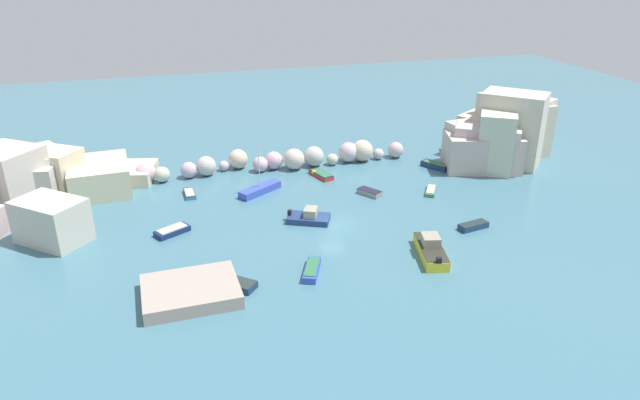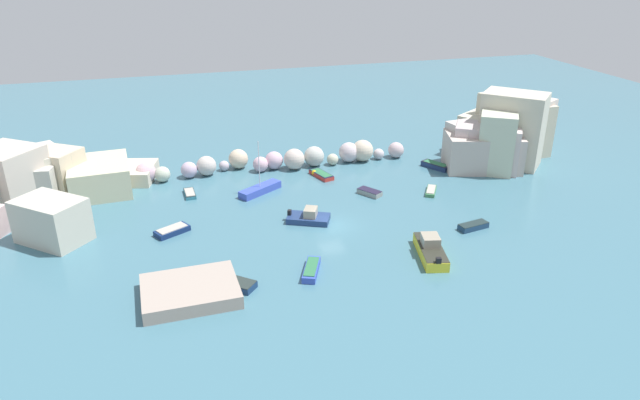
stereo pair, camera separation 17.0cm
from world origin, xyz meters
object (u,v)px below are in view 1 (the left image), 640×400
at_px(moored_boat_4, 321,175).
at_px(moored_boat_0, 260,189).
at_px(channel_buoy, 314,173).
at_px(moored_boat_10, 369,192).
at_px(moored_boat_11, 312,269).
at_px(moored_boat_8, 190,194).
at_px(moored_boat_9, 431,249).
at_px(moored_boat_5, 431,191).
at_px(moored_boat_6, 172,231).
at_px(moored_boat_2, 473,226).
at_px(moored_boat_7, 435,165).
at_px(moored_boat_1, 234,283).
at_px(stone_dock, 191,291).
at_px(moored_boat_3, 309,217).

bearing_deg(moored_boat_4, moored_boat_0, 92.70).
distance_m(channel_buoy, moored_boat_10, 8.75).
bearing_deg(channel_buoy, moored_boat_11, -106.56).
distance_m(moored_boat_4, moored_boat_11, 22.52).
height_order(moored_boat_8, moored_boat_9, moored_boat_9).
relative_size(moored_boat_5, moored_boat_10, 1.08).
relative_size(channel_buoy, moored_boat_5, 0.20).
bearing_deg(moored_boat_9, moored_boat_4, 23.87).
relative_size(moored_boat_4, moored_boat_6, 1.07).
bearing_deg(moored_boat_11, moored_boat_2, 124.90).
bearing_deg(moored_boat_4, moored_boat_5, -144.46).
relative_size(moored_boat_0, moored_boat_11, 1.55).
distance_m(moored_boat_7, moored_boat_8, 30.49).
bearing_deg(moored_boat_8, moored_boat_1, -176.78).
xyz_separation_m(stone_dock, moored_boat_4, (17.52, 22.19, -0.28)).
xyz_separation_m(moored_boat_1, moored_boat_9, (17.81, 0.04, 0.36)).
relative_size(moored_boat_4, moored_boat_9, 0.63).
distance_m(stone_dock, moored_boat_1, 3.63).
height_order(moored_boat_3, moored_boat_10, moored_boat_3).
relative_size(moored_boat_5, moored_boat_6, 0.88).
distance_m(channel_buoy, moored_boat_2, 21.60).
height_order(moored_boat_5, moored_boat_7, moored_boat_7).
bearing_deg(moored_boat_1, moored_boat_2, 50.59).
bearing_deg(moored_boat_7, moored_boat_0, -114.24).
xyz_separation_m(moored_boat_0, moored_boat_10, (11.70, -4.06, -0.13)).
bearing_deg(moored_boat_9, moored_boat_7, -14.36).
relative_size(moored_boat_1, moored_boat_11, 0.94).
distance_m(stone_dock, channel_buoy, 28.45).
bearing_deg(moored_boat_7, moored_boat_11, -75.69).
xyz_separation_m(moored_boat_8, moored_boat_10, (19.44, -5.58, 0.07)).
distance_m(moored_boat_0, moored_boat_3, 9.32).
distance_m(stone_dock, moored_boat_8, 20.98).
relative_size(moored_boat_2, moored_boat_7, 0.84).
xyz_separation_m(moored_boat_9, moored_boat_11, (-11.11, 0.21, -0.34)).
relative_size(moored_boat_9, moored_boat_11, 1.58).
bearing_deg(moored_boat_0, moored_boat_5, -49.27).
bearing_deg(moored_boat_2, stone_dock, -1.25).
height_order(channel_buoy, moored_boat_5, channel_buoy).
distance_m(channel_buoy, moored_boat_9, 22.75).
height_order(channel_buoy, moored_boat_7, moored_boat_7).
xyz_separation_m(moored_boat_7, moored_boat_10, (-11.05, -5.61, -0.06)).
height_order(moored_boat_2, moored_boat_9, moored_boat_9).
bearing_deg(moored_boat_10, moored_boat_1, 97.41).
height_order(moored_boat_1, moored_boat_2, moored_boat_2).
bearing_deg(moored_boat_10, moored_boat_9, 148.40).
bearing_deg(stone_dock, moored_boat_6, 93.59).
xyz_separation_m(moored_boat_1, moored_boat_4, (13.95, 21.57, -0.02)).
height_order(moored_boat_1, moored_boat_10, moored_boat_10).
bearing_deg(channel_buoy, moored_boat_1, -120.71).
height_order(moored_boat_5, moored_boat_8, moored_boat_5).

